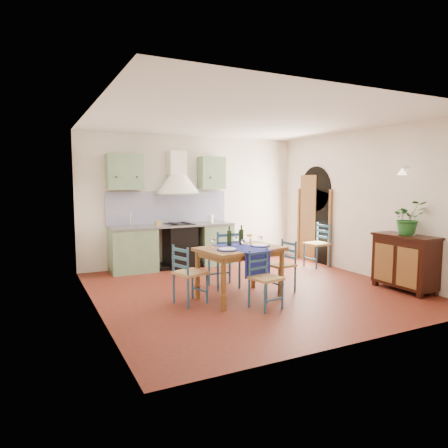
% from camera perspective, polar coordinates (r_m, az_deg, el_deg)
% --- Properties ---
extents(floor, '(5.00, 5.00, 0.00)m').
position_cam_1_polar(floor, '(6.84, 3.77, -9.27)').
color(floor, '#4C1A10').
rests_on(floor, ground).
extents(back_wall, '(5.00, 0.96, 2.80)m').
position_cam_1_polar(back_wall, '(8.52, -6.70, 0.91)').
color(back_wall, beige).
rests_on(back_wall, ground).
extents(right_wall, '(0.26, 5.00, 2.80)m').
position_cam_1_polar(right_wall, '(8.36, 17.82, 2.54)').
color(right_wall, beige).
rests_on(right_wall, ground).
extents(left_wall, '(0.04, 5.00, 2.80)m').
position_cam_1_polar(left_wall, '(5.78, -18.11, 1.73)').
color(left_wall, beige).
rests_on(left_wall, ground).
extents(ceiling, '(5.00, 5.00, 0.01)m').
position_cam_1_polar(ceiling, '(6.68, 3.94, 14.64)').
color(ceiling, silver).
rests_on(ceiling, back_wall).
extents(dining_table, '(1.37, 1.06, 1.12)m').
position_cam_1_polar(dining_table, '(6.17, 2.35, -4.21)').
color(dining_table, brown).
rests_on(dining_table, ground).
extents(chair_near, '(0.45, 0.45, 0.83)m').
position_cam_1_polar(chair_near, '(5.78, 5.80, -7.73)').
color(chair_near, navy).
rests_on(chair_near, ground).
extents(chair_far, '(0.48, 0.48, 0.99)m').
position_cam_1_polar(chair_far, '(6.82, 0.12, -4.87)').
color(chair_far, navy).
rests_on(chair_far, ground).
extents(chair_left, '(0.51, 0.51, 0.88)m').
position_cam_1_polar(chair_left, '(5.95, -5.08, -7.08)').
color(chair_left, navy).
rests_on(chair_left, ground).
extents(chair_right, '(0.43, 0.43, 0.84)m').
position_cam_1_polar(chair_right, '(6.69, 8.29, -5.82)').
color(chair_right, navy).
rests_on(chair_right, ground).
extents(chair_spare, '(0.47, 0.47, 0.93)m').
position_cam_1_polar(chair_spare, '(8.78, 13.28, -2.81)').
color(chair_spare, navy).
rests_on(chair_spare, ground).
extents(sideboard, '(0.50, 1.05, 0.94)m').
position_cam_1_polar(sideboard, '(7.29, 24.42, -4.75)').
color(sideboard, black).
rests_on(sideboard, ground).
extents(potted_plant, '(0.63, 0.59, 0.57)m').
position_cam_1_polar(potted_plant, '(7.21, 24.83, 0.81)').
color(potted_plant, '#1D5721').
rests_on(potted_plant, sideboard).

